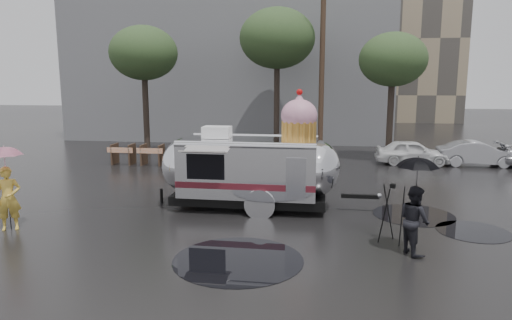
% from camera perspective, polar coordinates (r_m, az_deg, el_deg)
% --- Properties ---
extents(ground, '(120.00, 120.00, 0.00)m').
position_cam_1_polar(ground, '(11.95, -4.82, -9.98)').
color(ground, black).
rests_on(ground, ground).
extents(puddles, '(8.46, 7.00, 0.01)m').
position_cam_1_polar(puddles, '(12.38, 11.92, -9.43)').
color(puddles, black).
rests_on(puddles, ground).
extents(grey_building, '(22.00, 12.00, 13.00)m').
position_cam_1_polar(grey_building, '(35.64, -2.46, 13.81)').
color(grey_building, '#5E5F62').
rests_on(grey_building, ground).
extents(utility_pole, '(1.60, 0.28, 9.00)m').
position_cam_1_polar(utility_pole, '(24.95, 8.23, 11.08)').
color(utility_pole, '#473323').
rests_on(utility_pole, ground).
extents(tree_left, '(3.64, 3.64, 6.95)m').
position_cam_1_polar(tree_left, '(25.83, -13.87, 12.78)').
color(tree_left, '#382D26').
rests_on(tree_left, ground).
extents(tree_mid, '(4.20, 4.20, 8.03)m').
position_cam_1_polar(tree_mid, '(26.17, 2.66, 14.88)').
color(tree_mid, '#382D26').
rests_on(tree_mid, ground).
extents(tree_right, '(3.36, 3.36, 6.42)m').
position_cam_1_polar(tree_right, '(24.20, 16.74, 11.85)').
color(tree_right, '#382D26').
rests_on(tree_right, ground).
extents(barricade_row, '(4.30, 0.80, 1.00)m').
position_cam_1_polar(barricade_row, '(22.71, -12.83, 0.69)').
color(barricade_row, '#473323').
rests_on(barricade_row, ground).
extents(airstream_trailer, '(7.21, 2.74, 3.88)m').
position_cam_1_polar(airstream_trailer, '(14.61, -0.43, -0.73)').
color(airstream_trailer, silver).
rests_on(airstream_trailer, ground).
extents(person_left, '(0.76, 0.67, 1.76)m').
position_cam_1_polar(person_left, '(14.22, -28.55, -4.23)').
color(person_left, '#EBC147').
rests_on(person_left, ground).
extents(umbrella_pink, '(1.16, 1.16, 2.34)m').
position_cam_1_polar(umbrella_pink, '(14.02, -28.91, -0.01)').
color(umbrella_pink, pink).
rests_on(umbrella_pink, ground).
extents(person_right, '(0.70, 0.89, 1.64)m').
position_cam_1_polar(person_right, '(11.44, 19.19, -7.11)').
color(person_right, black).
rests_on(person_right, ground).
extents(umbrella_black, '(1.18, 1.18, 2.35)m').
position_cam_1_polar(umbrella_black, '(11.17, 19.51, -1.55)').
color(umbrella_black, black).
rests_on(umbrella_black, ground).
extents(tripod, '(0.63, 0.59, 1.53)m').
position_cam_1_polar(tripod, '(11.99, 16.61, -5.74)').
color(tripod, black).
rests_on(tripod, ground).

